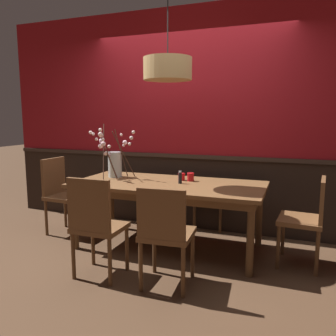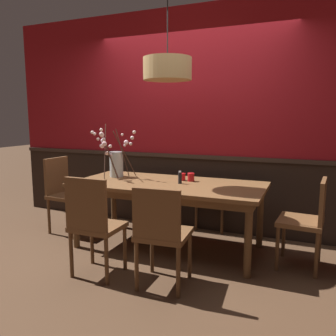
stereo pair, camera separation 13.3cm
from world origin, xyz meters
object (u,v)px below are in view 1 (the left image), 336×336
(chair_head_east_end, at_px, (308,216))
(condiment_bottle, at_px, (180,178))
(chair_near_side_left, at_px, (96,222))
(candle_holder_nearer_edge, at_px, (182,177))
(pendant_lamp, at_px, (168,69))
(dining_table, at_px, (168,190))
(chair_far_side_left, at_px, (171,185))
(candle_holder_nearer_center, at_px, (191,177))
(vase_with_blossoms, at_px, (114,162))
(chair_head_west_end, at_px, (62,191))
(chair_far_side_right, at_px, (213,189))
(chair_near_side_right, at_px, (165,231))

(chair_head_east_end, height_order, condiment_bottle, chair_head_east_end)
(chair_near_side_left, distance_m, chair_head_east_end, 2.01)
(candle_holder_nearer_edge, xyz_separation_m, pendant_lamp, (-0.07, -0.27, 1.16))
(dining_table, bearing_deg, chair_far_side_left, 108.41)
(dining_table, distance_m, chair_far_side_left, 0.99)
(chair_head_east_end, xyz_separation_m, candle_holder_nearer_center, (-1.24, 0.17, 0.28))
(chair_head_east_end, xyz_separation_m, vase_with_blossoms, (-2.16, 0.08, 0.41))
(chair_head_west_end, height_order, pendant_lamp, pendant_lamp)
(chair_far_side_left, relative_size, candle_holder_nearer_edge, 11.46)
(chair_far_side_right, bearing_deg, chair_far_side_left, 177.65)
(chair_near_side_right, xyz_separation_m, pendant_lamp, (-0.28, 0.80, 1.43))
(dining_table, height_order, chair_far_side_left, chair_far_side_left)
(pendant_lamp, bearing_deg, chair_head_west_end, 177.01)
(candle_holder_nearer_edge, distance_m, pendant_lamp, 1.19)
(chair_head_east_end, bearing_deg, chair_near_side_left, -152.36)
(chair_far_side_right, relative_size, chair_far_side_left, 0.96)
(chair_head_west_end, distance_m, candle_holder_nearer_edge, 1.55)
(chair_near_side_left, xyz_separation_m, chair_far_side_right, (0.64, 1.82, -0.01))
(chair_far_side_left, distance_m, chair_head_west_end, 1.45)
(vase_with_blossoms, height_order, candle_holder_nearer_center, vase_with_blossoms)
(chair_far_side_left, relative_size, condiment_bottle, 6.79)
(chair_far_side_left, relative_size, chair_head_west_end, 0.99)
(candle_holder_nearer_center, height_order, candle_holder_nearer_edge, candle_holder_nearer_center)
(candle_holder_nearer_center, bearing_deg, chair_far_side_left, 124.50)
(pendant_lamp, bearing_deg, chair_head_east_end, 3.57)
(chair_far_side_right, relative_size, chair_head_east_end, 1.01)
(chair_head_east_end, relative_size, pendant_lamp, 0.90)
(chair_near_side_left, distance_m, chair_far_side_left, 1.85)
(chair_near_side_right, bearing_deg, pendant_lamp, 109.17)
(chair_near_side_left, xyz_separation_m, chair_far_side_left, (0.04, 1.85, -0.01))
(chair_head_west_end, relative_size, chair_near_side_right, 1.06)
(chair_near_side_left, bearing_deg, pendant_lamp, 66.39)
(chair_head_west_end, distance_m, candle_holder_nearer_center, 1.65)
(chair_near_side_left, bearing_deg, chair_head_east_end, 27.64)
(chair_near_side_left, height_order, candle_holder_nearer_edge, chair_near_side_left)
(condiment_bottle, height_order, pendant_lamp, pendant_lamp)
(dining_table, relative_size, chair_far_side_left, 2.22)
(chair_near_side_left, bearing_deg, candle_holder_nearer_center, 63.59)
(dining_table, height_order, vase_with_blossoms, vase_with_blossoms)
(pendant_lamp, bearing_deg, chair_near_side_right, -70.83)
(chair_head_west_end, bearing_deg, condiment_bottle, 0.22)
(dining_table, xyz_separation_m, chair_near_side_right, (0.30, -0.87, -0.15))
(vase_with_blossoms, bearing_deg, chair_head_west_end, -172.15)
(dining_table, bearing_deg, chair_near_side_left, -110.66)
(chair_far_side_left, bearing_deg, candle_holder_nearer_edge, -61.37)
(chair_head_east_end, bearing_deg, chair_far_side_right, 142.16)
(chair_far_side_right, bearing_deg, candle_holder_nearer_center, -97.32)
(vase_with_blossoms, distance_m, condiment_bottle, 0.87)
(chair_far_side_right, distance_m, vase_with_blossoms, 1.36)
(chair_far_side_left, height_order, candle_holder_nearer_center, chair_far_side_left)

